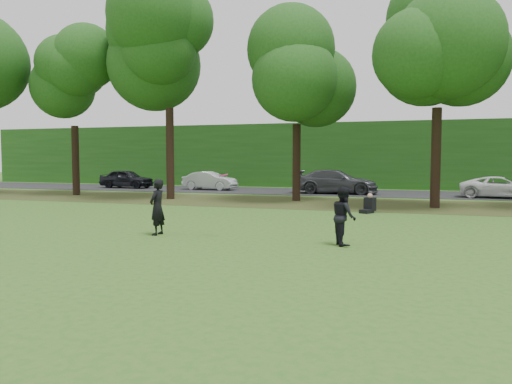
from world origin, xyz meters
TOP-DOWN VIEW (x-y plane):
  - ground at (0.00, 0.00)m, footprint 120.00×120.00m
  - leaf_litter at (0.00, 13.00)m, footprint 60.00×7.00m
  - street at (0.00, 21.00)m, footprint 70.00×7.00m
  - far_hedge at (0.00, 27.00)m, footprint 70.00×3.00m
  - player_left at (-4.14, 1.07)m, footprint 0.43×0.63m
  - player_right at (1.47, 1.11)m, footprint 0.85×0.94m
  - parked_cars at (-1.25, 19.93)m, footprint 37.32×3.49m
  - frisbee at (-2.02, 1.17)m, footprint 0.27×0.28m
  - seated_person at (1.31, 9.24)m, footprint 0.67×0.83m
  - tree_line at (-0.34, 12.94)m, footprint 55.30×7.90m

SIDE VIEW (x-z plane):
  - ground at x=0.00m, z-range 0.00..0.00m
  - leaf_litter at x=0.00m, z-range 0.00..0.01m
  - street at x=0.00m, z-range 0.00..0.02m
  - seated_person at x=1.31m, z-range -0.10..0.73m
  - parked_cars at x=-1.25m, z-range -0.05..1.48m
  - player_right at x=1.47m, z-range 0.00..1.56m
  - player_left at x=-4.14m, z-range 0.00..1.69m
  - frisbee at x=-2.02m, z-range 1.78..1.88m
  - far_hedge at x=0.00m, z-range 0.00..5.00m
  - tree_line at x=-0.34m, z-range 1.69..14.00m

